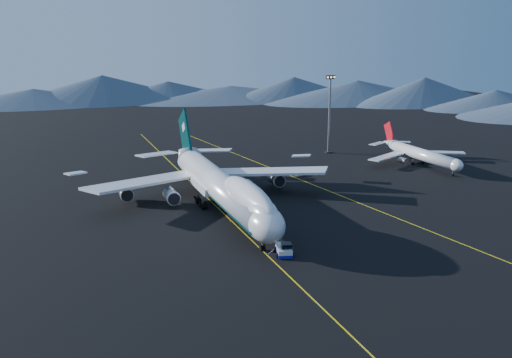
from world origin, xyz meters
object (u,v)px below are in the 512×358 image
object	(u,v)px
boeing_747	(220,185)
service_van	(297,173)
pushback_tug	(284,250)
floodlight_mast	(329,114)
second_jet	(419,154)

from	to	relation	value
boeing_747	service_van	xyz separation A→B (m)	(30.00, 24.38, -5.18)
boeing_747	pushback_tug	bearing A→B (deg)	-84.20
pushback_tug	floodlight_mast	bearing A→B (deg)	73.38
pushback_tug	second_jet	size ratio (longest dim) A/B	0.15
boeing_747	second_jet	world-z (taller)	boeing_747
boeing_747	second_jet	size ratio (longest dim) A/B	1.86
second_jet	service_van	bearing A→B (deg)	177.75
floodlight_mast	boeing_747	bearing A→B (deg)	-136.58
service_van	floodlight_mast	bearing A→B (deg)	50.10
second_jet	service_van	size ratio (longest dim) A/B	8.51
pushback_tug	boeing_747	bearing A→B (deg)	111.28
boeing_747	pushback_tug	size ratio (longest dim) A/B	12.77
pushback_tug	floodlight_mast	world-z (taller)	floodlight_mast
pushback_tug	service_van	distance (m)	60.30
boeing_747	floodlight_mast	world-z (taller)	floodlight_mast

